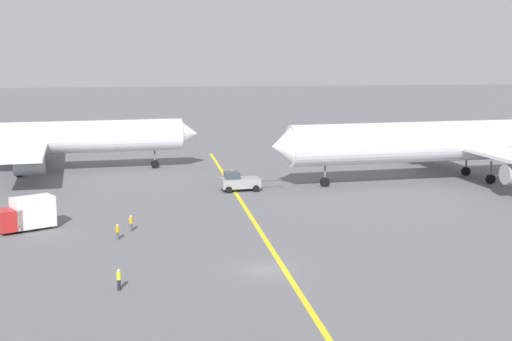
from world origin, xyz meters
The scene contains 9 objects.
ground_plane centered at (0.00, 0.00, 0.00)m, with size 600.00×600.00×0.00m, color slate.
taxiway_stripe centered at (1.41, 10.00, 0.00)m, with size 0.50×120.00×0.01m, color yellow.
airliner_at_gate_left centered at (-27.24, 53.48, 5.24)m, with size 48.77×38.90×15.16m.
airliner_being_pushed centered at (34.06, 38.37, 5.72)m, with size 55.51×47.44×16.73m.
pushback_tug centered at (1.66, 35.14, 1.23)m, with size 8.46×3.47×2.91m.
gse_catering_truck_tall centered at (-22.87, 16.95, 1.76)m, with size 6.27×4.96×3.50m.
ground_crew_marshaller_foreground centered at (-13.25, 11.75, 0.84)m, with size 0.36×0.36×1.62m.
ground_crew_wing_walker_right centered at (-12.02, 14.92, 0.91)m, with size 0.41×0.42×1.73m.
ground_crew_ramp_agent_by_cones centered at (-12.38, -3.79, 0.91)m, with size 0.36×0.36×1.74m.
Camera 1 is at (-9.14, -59.68, 18.97)m, focal length 50.80 mm.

